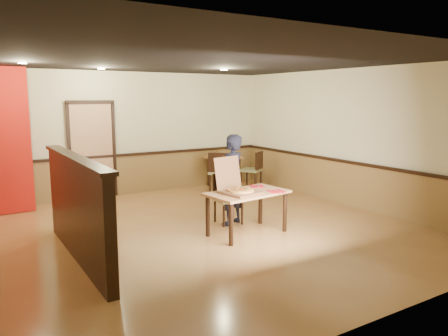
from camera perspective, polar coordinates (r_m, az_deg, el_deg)
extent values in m
plane|color=#B88147|center=(7.36, -3.20, -8.36)|extent=(7.00, 7.00, 0.00)
plane|color=black|center=(7.05, -3.41, 13.92)|extent=(7.00, 7.00, 0.00)
plane|color=beige|center=(10.27, -12.66, 4.40)|extent=(7.00, 0.00, 7.00)
plane|color=beige|center=(9.25, 16.18, 3.75)|extent=(0.00, 7.00, 7.00)
cube|color=olive|center=(10.36, -12.43, -0.86)|extent=(7.00, 0.04, 0.90)
cube|color=black|center=(10.27, -12.48, 1.71)|extent=(7.00, 0.06, 0.06)
cube|color=olive|center=(9.36, 15.80, -2.05)|extent=(0.04, 7.00, 0.90)
cube|color=black|center=(9.27, 15.84, 0.79)|extent=(0.06, 7.00, 0.06)
cube|color=tan|center=(10.03, -16.84, 2.11)|extent=(0.90, 0.06, 2.10)
cube|color=black|center=(6.31, -18.59, -5.21)|extent=(0.14, 3.00, 1.40)
cube|color=black|center=(6.18, -18.93, 1.27)|extent=(0.20, 3.10, 0.05)
cylinder|color=beige|center=(8.06, -24.84, 12.36)|extent=(0.14, 0.14, 0.02)
cylinder|color=beige|center=(9.06, -15.74, 12.41)|extent=(0.14, 0.14, 0.02)
cylinder|color=beige|center=(9.04, -0.02, 12.75)|extent=(0.14, 0.14, 0.02)
cube|color=#AD7648|center=(7.10, 3.04, -3.27)|extent=(1.40, 0.90, 0.04)
cylinder|color=black|center=(6.61, 0.94, -7.38)|extent=(0.07, 0.07, 0.67)
cylinder|color=black|center=(7.06, -2.14, -6.30)|extent=(0.07, 0.07, 0.67)
cylinder|color=black|center=(7.37, 7.96, -5.71)|extent=(0.07, 0.07, 0.67)
cylinder|color=black|center=(7.78, 4.78, -4.86)|extent=(0.07, 0.07, 0.67)
cube|color=olive|center=(7.75, 0.58, -4.11)|extent=(0.47, 0.47, 0.06)
cube|color=black|center=(7.87, -0.07, -2.13)|extent=(0.42, 0.08, 0.42)
cylinder|color=black|center=(7.58, -0.02, -6.34)|extent=(0.04, 0.04, 0.38)
cylinder|color=black|center=(7.89, -1.19, -5.71)|extent=(0.04, 0.04, 0.38)
cylinder|color=black|center=(7.74, 2.38, -6.01)|extent=(0.04, 0.04, 0.38)
cylinder|color=black|center=(8.05, 1.14, -5.42)|extent=(0.04, 0.04, 0.38)
cube|color=olive|center=(10.29, -0.53, -0.54)|extent=(0.68, 0.68, 0.06)
cube|color=black|center=(10.03, -0.79, 0.72)|extent=(0.37, 0.34, 0.46)
cylinder|color=black|center=(10.49, 0.75, -1.86)|extent=(0.05, 0.05, 0.42)
cylinder|color=black|center=(10.11, 0.35, -2.28)|extent=(0.05, 0.05, 0.42)
cylinder|color=black|center=(10.57, -1.37, -1.78)|extent=(0.05, 0.05, 0.42)
cylinder|color=black|center=(10.19, -1.85, -2.19)|extent=(0.05, 0.05, 0.42)
cube|color=olive|center=(10.78, 3.56, -0.25)|extent=(0.63, 0.63, 0.06)
cube|color=black|center=(10.67, 4.61, 0.98)|extent=(0.39, 0.27, 0.43)
cylinder|color=black|center=(11.06, 3.01, -1.35)|extent=(0.04, 0.04, 0.40)
cylinder|color=black|center=(10.93, 4.83, -1.50)|extent=(0.04, 0.04, 0.40)
cylinder|color=black|center=(10.72, 2.25, -1.68)|extent=(0.04, 0.04, 0.40)
cylinder|color=black|center=(10.58, 4.12, -1.84)|extent=(0.04, 0.04, 0.40)
cube|color=#AD7648|center=(10.94, -0.01, 1.38)|extent=(0.78, 0.78, 0.04)
cylinder|color=black|center=(10.63, -0.24, -0.90)|extent=(0.07, 0.07, 0.71)
cylinder|color=black|center=(11.05, -1.99, -0.52)|extent=(0.07, 0.07, 0.71)
cylinder|color=black|center=(10.97, 1.98, -0.59)|extent=(0.07, 0.07, 0.71)
cylinder|color=black|center=(11.38, 0.21, -0.23)|extent=(0.07, 0.07, 0.71)
imported|color=black|center=(7.61, 0.97, -1.56)|extent=(0.69, 0.58, 1.60)
cube|color=brown|center=(6.94, 2.20, -3.22)|extent=(0.61, 0.61, 0.04)
cube|color=brown|center=(7.11, 0.49, -0.63)|extent=(0.54, 0.19, 0.52)
cylinder|color=#D99C4F|center=(6.94, 2.21, -2.96)|extent=(0.41, 0.41, 0.03)
cube|color=red|center=(7.16, 6.82, -3.04)|extent=(0.28, 0.28, 0.01)
cylinder|color=white|center=(7.14, 6.63, -3.02)|extent=(0.04, 0.21, 0.01)
cube|color=white|center=(7.17, 7.01, -2.98)|extent=(0.05, 0.22, 0.00)
cube|color=red|center=(7.53, 4.33, -2.39)|extent=(0.30, 0.30, 0.01)
cylinder|color=white|center=(7.52, 4.15, -2.37)|extent=(0.08, 0.19, 0.01)
cube|color=white|center=(7.55, 4.52, -2.33)|extent=(0.09, 0.20, 0.00)
cylinder|color=brown|center=(11.00, -0.86, 1.88)|extent=(0.05, 0.05, 0.14)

